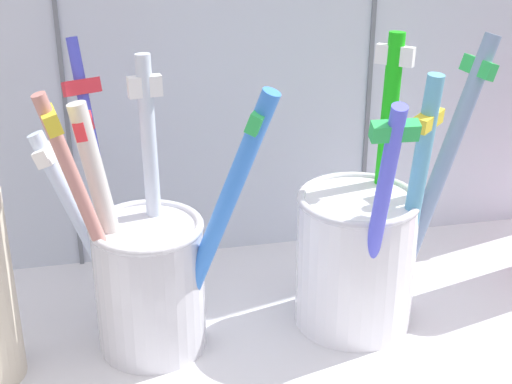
# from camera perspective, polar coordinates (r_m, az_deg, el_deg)

# --- Properties ---
(counter_slab) EXTENTS (0.64, 0.22, 0.02)m
(counter_slab) POSITION_cam_1_polar(r_m,az_deg,el_deg) (0.52, -0.07, -10.80)
(counter_slab) COLOR silver
(counter_slab) RESTS_ON ground
(toothbrush_cup_left) EXTENTS (0.14, 0.12, 0.18)m
(toothbrush_cup_left) POSITION_cam_1_polar(r_m,az_deg,el_deg) (0.48, -7.84, -5.64)
(toothbrush_cup_left) COLOR silver
(toothbrush_cup_left) RESTS_ON counter_slab
(toothbrush_cup_right) EXTENTS (0.12, 0.10, 0.18)m
(toothbrush_cup_right) POSITION_cam_1_polar(r_m,az_deg,el_deg) (0.50, 7.66, -4.20)
(toothbrush_cup_right) COLOR white
(toothbrush_cup_right) RESTS_ON counter_slab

